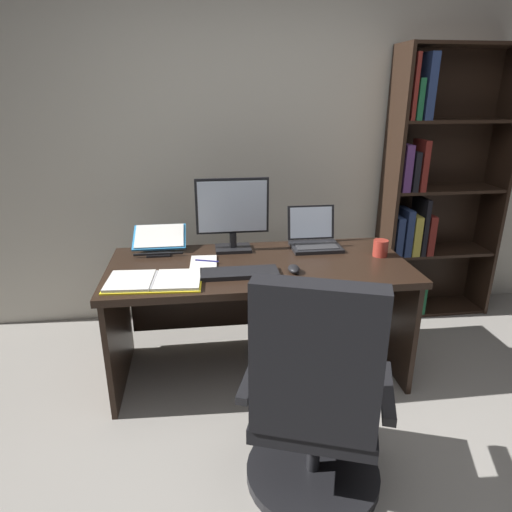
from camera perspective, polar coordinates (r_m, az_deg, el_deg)
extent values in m
cube|color=beige|center=(3.36, 2.47, 14.10)|extent=(5.04, 0.12, 2.59)
cube|color=black|center=(2.59, 0.39, -1.39)|extent=(1.72, 0.77, 0.04)
cube|color=black|center=(2.77, -17.06, -9.08)|extent=(0.03, 0.71, 0.68)
cube|color=black|center=(2.96, 16.58, -7.05)|extent=(0.03, 0.71, 0.68)
cube|color=black|center=(3.05, -0.54, -4.60)|extent=(1.60, 0.03, 0.47)
cube|color=black|center=(3.42, 16.64, 7.98)|extent=(0.02, 0.31, 1.95)
cube|color=black|center=(3.83, 28.21, 7.68)|extent=(0.02, 0.31, 1.95)
cube|color=black|center=(3.73, 21.65, 8.38)|extent=(0.86, 0.01, 1.95)
cube|color=black|center=(3.90, 20.85, -6.08)|extent=(0.81, 0.29, 0.02)
cube|color=#195633|center=(3.64, 16.38, -3.70)|extent=(0.04, 0.23, 0.41)
cube|color=black|center=(3.69, 16.98, -4.59)|extent=(0.03, 0.25, 0.27)
cube|color=gray|center=(3.68, 17.71, -4.16)|extent=(0.03, 0.21, 0.34)
cube|color=gray|center=(3.71, 18.35, -3.98)|extent=(0.03, 0.24, 0.35)
cube|color=black|center=(3.73, 19.17, -4.26)|extent=(0.04, 0.21, 0.31)
cube|color=#195633|center=(3.76, 19.92, -4.43)|extent=(0.04, 0.21, 0.28)
cube|color=black|center=(3.73, 21.76, 0.61)|extent=(0.81, 0.29, 0.02)
cube|color=navy|center=(3.48, 17.30, 2.55)|extent=(0.05, 0.19, 0.29)
cube|color=navy|center=(3.51, 18.32, 3.02)|extent=(0.05, 0.21, 0.34)
cube|color=gold|center=(3.53, 19.31, 2.63)|extent=(0.06, 0.18, 0.30)
cube|color=black|center=(3.57, 20.03, 3.74)|extent=(0.03, 0.25, 0.42)
cube|color=maroon|center=(3.59, 20.80, 2.72)|extent=(0.05, 0.21, 0.30)
cube|color=black|center=(3.60, 22.75, 7.86)|extent=(0.81, 0.29, 0.02)
cube|color=#512D66|center=(3.39, 18.08, 10.71)|extent=(0.06, 0.23, 0.32)
cube|color=black|center=(3.40, 19.23, 10.19)|extent=(0.04, 0.18, 0.28)
cube|color=maroon|center=(3.42, 20.11, 10.80)|extent=(0.04, 0.19, 0.35)
cube|color=black|center=(3.55, 23.83, 15.47)|extent=(0.81, 0.29, 0.02)
cube|color=maroon|center=(3.33, 18.96, 19.68)|extent=(0.03, 0.21, 0.42)
cube|color=#195633|center=(3.35, 19.51, 18.29)|extent=(0.04, 0.21, 0.26)
cube|color=navy|center=(3.39, 20.68, 19.51)|extent=(0.06, 0.22, 0.42)
cube|color=black|center=(3.55, 25.01, 23.19)|extent=(0.81, 0.29, 0.02)
cylinder|color=black|center=(2.28, 7.18, -25.56)|extent=(0.60, 0.60, 0.05)
cylinder|color=black|center=(2.16, 7.39, -22.30)|extent=(0.06, 0.06, 0.30)
cube|color=black|center=(2.04, 7.64, -18.46)|extent=(0.63, 0.62, 0.07)
cube|color=black|center=(1.67, 7.58, -13.37)|extent=(0.48, 0.25, 0.62)
cube|color=black|center=(1.99, -0.51, -14.73)|extent=(0.18, 0.38, 0.04)
cube|color=black|center=(1.97, 16.29, -16.15)|extent=(0.18, 0.38, 0.04)
cube|color=black|center=(2.80, -2.92, 0.97)|extent=(0.22, 0.16, 0.02)
cylinder|color=black|center=(2.79, -2.94, 2.04)|extent=(0.04, 0.04, 0.09)
cube|color=black|center=(2.74, -3.04, 6.38)|extent=(0.45, 0.02, 0.34)
cube|color=silver|center=(2.72, -3.00, 6.28)|extent=(0.42, 0.00, 0.31)
cube|color=black|center=(2.85, 7.58, 1.16)|extent=(0.31, 0.23, 0.02)
cube|color=#2D2D30|center=(2.83, 7.68, 1.28)|extent=(0.26, 0.13, 0.00)
cube|color=black|center=(2.94, 7.00, 4.27)|extent=(0.31, 0.05, 0.22)
cube|color=silver|center=(2.94, 7.02, 4.26)|extent=(0.28, 0.04, 0.20)
cube|color=black|center=(2.42, -2.13, -2.17)|extent=(0.42, 0.15, 0.02)
ellipsoid|color=black|center=(2.46, 4.85, -1.65)|extent=(0.06, 0.10, 0.04)
cube|color=black|center=(2.79, -12.22, 0.34)|extent=(0.14, 0.12, 0.01)
cube|color=black|center=(2.75, -12.31, 0.26)|extent=(0.29, 0.01, 0.01)
cube|color=#2D84C6|center=(2.88, -12.16, 2.39)|extent=(0.32, 0.23, 0.10)
cube|color=silver|center=(2.87, -12.18, 2.54)|extent=(0.30, 0.21, 0.09)
cube|color=yellow|center=(2.40, -15.72, -3.32)|extent=(0.26, 0.29, 0.01)
cube|color=yellow|center=(2.36, -9.87, -3.24)|extent=(0.26, 0.29, 0.01)
cube|color=silver|center=(2.40, -15.74, -3.05)|extent=(0.24, 0.27, 0.02)
cube|color=silver|center=(2.36, -9.89, -2.97)|extent=(0.24, 0.27, 0.02)
cylinder|color=#B7B7BC|center=(2.38, -12.83, -3.10)|extent=(0.04, 0.25, 0.02)
cube|color=silver|center=(2.60, -6.69, -0.81)|extent=(0.16, 0.22, 0.01)
cylinder|color=navy|center=(2.60, -6.25, -0.60)|extent=(0.14, 0.05, 0.01)
cylinder|color=maroon|center=(2.79, 15.54, 0.98)|extent=(0.09, 0.09, 0.10)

